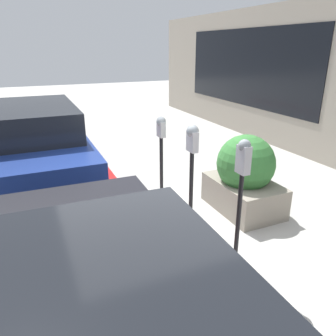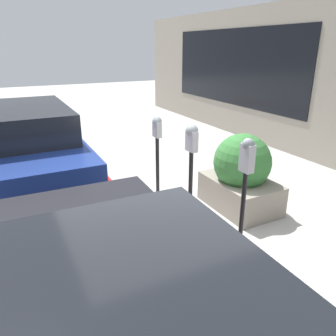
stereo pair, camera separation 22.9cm
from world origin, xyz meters
name	(u,v)px [view 1 (the left image)]	position (x,y,z in m)	size (l,w,h in m)	color
ground_plane	(158,233)	(0.00, 0.00, 0.00)	(40.00, 40.00, 0.00)	beige
curb_strip	(153,233)	(0.00, 0.08, 0.02)	(19.00, 0.16, 0.04)	red
parking_meter_nearest	(242,179)	(-1.11, -0.50, 1.15)	(0.15, 0.13, 1.58)	black
parking_meter_second	(192,153)	(-0.01, -0.50, 1.12)	(0.19, 0.17, 1.50)	black
parking_meter_middle	(161,139)	(1.11, -0.52, 1.02)	(0.18, 0.16, 1.40)	black
planter_box	(245,177)	(0.13, -1.51, 0.56)	(1.22, 0.89, 1.22)	gray
parked_car_middle	(31,143)	(2.59, 1.45, 0.79)	(4.52, 1.87, 1.50)	navy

